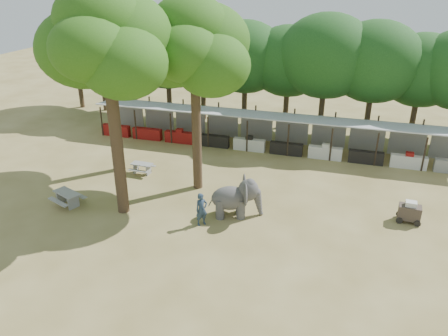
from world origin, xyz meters
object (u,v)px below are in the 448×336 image
(elephant, at_px, (237,197))
(picnic_table_near, at_px, (67,197))
(handler, at_px, (201,209))
(yard_tree_center, at_px, (105,42))
(yard_tree_back, at_px, (193,47))
(cart_front, at_px, (410,212))
(picnic_table_far, at_px, (142,167))
(yard_tree_left, at_px, (107,46))

(elephant, distance_m, picnic_table_near, 9.76)
(handler, bearing_deg, picnic_table_near, 136.31)
(yard_tree_center, distance_m, picnic_table_near, 9.27)
(yard_tree_back, xyz_separation_m, cart_front, (12.40, -0.81, -7.94))
(picnic_table_near, bearing_deg, handler, 23.33)
(handler, bearing_deg, yard_tree_back, 67.73)
(yard_tree_back, height_order, cart_front, yard_tree_back)
(handler, xyz_separation_m, picnic_table_far, (-5.94, 4.95, -0.44))
(yard_tree_left, relative_size, picnic_table_near, 5.24)
(yard_tree_center, bearing_deg, cart_front, 11.69)
(yard_tree_center, xyz_separation_m, picnic_table_near, (-3.25, -0.53, -8.66))
(elephant, xyz_separation_m, cart_front, (9.05, 2.01, -0.51))
(picnic_table_far, bearing_deg, yard_tree_left, 172.76)
(yard_tree_center, xyz_separation_m, yard_tree_back, (3.00, 4.00, -0.67))
(yard_tree_center, height_order, cart_front, yard_tree_center)
(yard_tree_left, distance_m, yard_tree_center, 5.92)
(yard_tree_left, distance_m, picnic_table_near, 9.45)
(picnic_table_near, bearing_deg, elephant, 31.68)
(yard_tree_center, xyz_separation_m, elephant, (6.34, 1.17, -8.10))
(picnic_table_near, distance_m, picnic_table_far, 5.61)
(yard_tree_back, height_order, handler, yard_tree_back)
(yard_tree_back, bearing_deg, picnic_table_near, -144.09)
(elephant, height_order, handler, elephant)
(yard_tree_left, relative_size, cart_front, 8.51)
(picnic_table_far, bearing_deg, picnic_table_near, -109.51)
(handler, distance_m, picnic_table_far, 7.75)
(handler, relative_size, picnic_table_near, 0.87)
(yard_tree_left, height_order, picnic_table_far, yard_tree_left)
(elephant, height_order, cart_front, elephant)
(elephant, bearing_deg, yard_tree_left, 139.93)
(elephant, xyz_separation_m, picnic_table_near, (-9.59, -1.70, -0.56))
(picnic_table_near, xyz_separation_m, cart_front, (18.65, 3.71, 0.06))
(handler, bearing_deg, elephant, -1.34)
(yard_tree_back, distance_m, picnic_table_far, 9.09)
(picnic_table_near, height_order, picnic_table_far, picnic_table_near)
(yard_tree_back, xyz_separation_m, elephant, (3.34, -2.83, -7.43))
(yard_tree_left, height_order, yard_tree_back, yard_tree_back)
(yard_tree_center, height_order, elephant, yard_tree_center)
(yard_tree_center, relative_size, elephant, 4.03)
(yard_tree_center, distance_m, cart_front, 17.92)
(yard_tree_left, xyz_separation_m, cart_front, (18.40, -1.81, -7.60))
(yard_tree_center, bearing_deg, elephant, 10.47)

